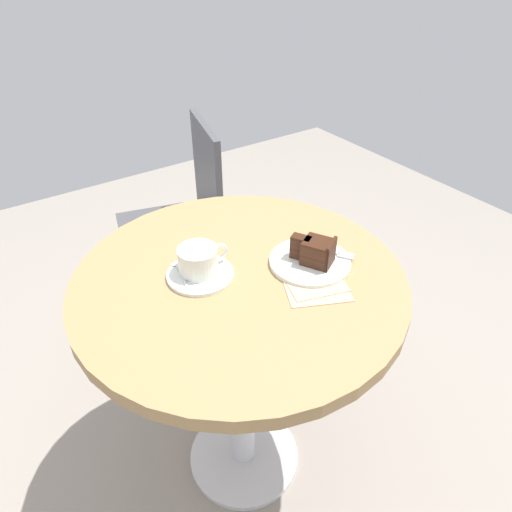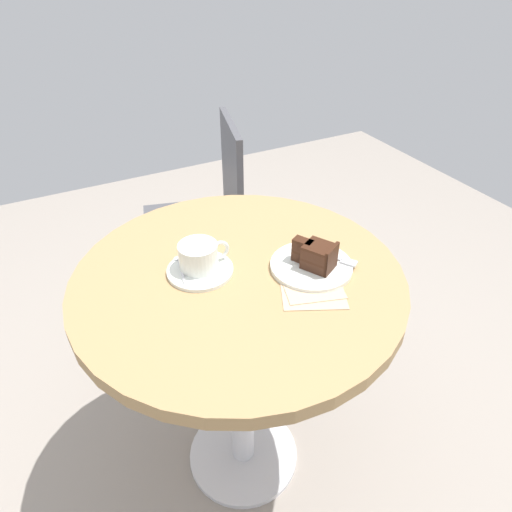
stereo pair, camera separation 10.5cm
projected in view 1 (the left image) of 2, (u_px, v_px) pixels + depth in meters
ground_plane at (244, 457)px, 1.50m from camera, size 4.40×4.40×0.01m
cafe_table at (240, 315)px, 1.13m from camera, size 0.78×0.78×0.76m
saucer at (200, 274)px, 1.05m from camera, size 0.16×0.16×0.01m
coffee_cup at (199, 260)px, 1.04m from camera, size 0.12×0.09×0.06m
teaspoon at (179, 271)px, 1.05m from camera, size 0.03×0.11×0.00m
cake_plate at (310, 262)px, 1.09m from camera, size 0.19×0.19×0.01m
cake_slice at (316, 251)px, 1.06m from camera, size 0.09×0.11×0.07m
fork at (330, 252)px, 1.11m from camera, size 0.10×0.14×0.00m
napkin at (314, 282)px, 1.03m from camera, size 0.19×0.19×0.00m
cafe_chair at (187, 211)px, 1.82m from camera, size 0.46×0.46×0.84m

